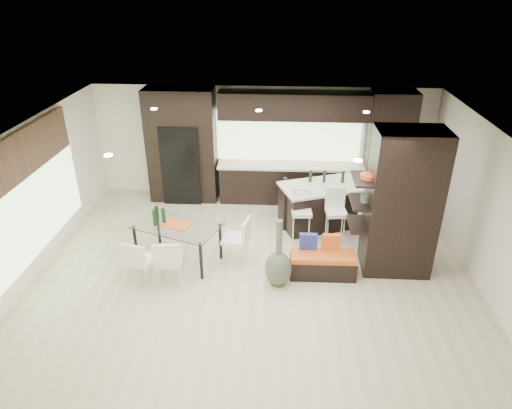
# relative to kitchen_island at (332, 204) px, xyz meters

# --- Properties ---
(ground) EXTENTS (8.00, 8.00, 0.00)m
(ground) POSITION_rel_kitchen_island_xyz_m (-1.58, -2.08, -0.47)
(ground) COLOR beige
(ground) RESTS_ON ground
(back_wall) EXTENTS (8.00, 0.02, 2.70)m
(back_wall) POSITION_rel_kitchen_island_xyz_m (-1.58, 1.42, 0.88)
(back_wall) COLOR white
(back_wall) RESTS_ON ground
(left_wall) EXTENTS (0.02, 7.00, 2.70)m
(left_wall) POSITION_rel_kitchen_island_xyz_m (-5.58, -2.08, 0.88)
(left_wall) COLOR white
(left_wall) RESTS_ON ground
(right_wall) EXTENTS (0.02, 7.00, 2.70)m
(right_wall) POSITION_rel_kitchen_island_xyz_m (2.42, -2.08, 0.88)
(right_wall) COLOR white
(right_wall) RESTS_ON ground
(ceiling) EXTENTS (8.00, 7.00, 0.02)m
(ceiling) POSITION_rel_kitchen_island_xyz_m (-1.58, -2.08, 2.23)
(ceiling) COLOR white
(ceiling) RESTS_ON ground
(window_left) EXTENTS (0.04, 3.20, 1.90)m
(window_left) POSITION_rel_kitchen_island_xyz_m (-5.54, -1.88, 0.88)
(window_left) COLOR #B2D199
(window_left) RESTS_ON left_wall
(window_back) EXTENTS (3.40, 0.04, 1.20)m
(window_back) POSITION_rel_kitchen_island_xyz_m (-0.98, 1.38, 1.08)
(window_back) COLOR #B2D199
(window_back) RESTS_ON back_wall
(stone_accent) EXTENTS (0.08, 3.00, 0.80)m
(stone_accent) POSITION_rel_kitchen_island_xyz_m (-5.51, -1.88, 1.78)
(stone_accent) COLOR brown
(stone_accent) RESTS_ON left_wall
(ceiling_spots) EXTENTS (4.00, 3.00, 0.02)m
(ceiling_spots) POSITION_rel_kitchen_island_xyz_m (-1.58, -1.83, 2.21)
(ceiling_spots) COLOR white
(ceiling_spots) RESTS_ON ceiling
(back_cabinetry) EXTENTS (6.80, 0.68, 2.70)m
(back_cabinetry) POSITION_rel_kitchen_island_xyz_m (-1.08, 1.09, 0.88)
(back_cabinetry) COLOR black
(back_cabinetry) RESTS_ON ground
(refrigerator) EXTENTS (0.90, 0.68, 1.90)m
(refrigerator) POSITION_rel_kitchen_island_xyz_m (-3.48, 1.04, 0.48)
(refrigerator) COLOR black
(refrigerator) RESTS_ON ground
(partition_column) EXTENTS (1.20, 0.80, 2.70)m
(partition_column) POSITION_rel_kitchen_island_xyz_m (1.02, -1.68, 0.88)
(partition_column) COLOR black
(partition_column) RESTS_ON ground
(kitchen_island) EXTENTS (2.46, 1.71, 0.94)m
(kitchen_island) POSITION_rel_kitchen_island_xyz_m (0.00, 0.00, 0.00)
(kitchen_island) COLOR black
(kitchen_island) RESTS_ON ground
(stool_left) EXTENTS (0.42, 0.42, 0.90)m
(stool_left) POSITION_rel_kitchen_island_xyz_m (-0.70, -0.78, -0.02)
(stool_left) COLOR white
(stool_left) RESTS_ON ground
(stool_mid) EXTENTS (0.44, 0.44, 0.92)m
(stool_mid) POSITION_rel_kitchen_island_xyz_m (0.00, -0.79, -0.01)
(stool_mid) COLOR white
(stool_mid) RESTS_ON ground
(stool_right) EXTENTS (0.57, 0.57, 0.99)m
(stool_right) POSITION_rel_kitchen_island_xyz_m (0.70, -0.80, 0.02)
(stool_right) COLOR white
(stool_right) RESTS_ON ground
(bench) EXTENTS (1.20, 0.48, 0.46)m
(bench) POSITION_rel_kitchen_island_xyz_m (-0.33, -2.03, -0.24)
(bench) COLOR black
(bench) RESTS_ON ground
(floor_vase) EXTENTS (0.56, 0.56, 1.30)m
(floor_vase) POSITION_rel_kitchen_island_xyz_m (-1.14, -2.34, 0.18)
(floor_vase) COLOR #46533C
(floor_vase) RESTS_ON ground
(dining_table) EXTENTS (1.81, 1.40, 0.77)m
(dining_table) POSITION_rel_kitchen_island_xyz_m (-3.06, -1.66, -0.09)
(dining_table) COLOR white
(dining_table) RESTS_ON ground
(chair_near) EXTENTS (0.52, 0.52, 0.86)m
(chair_near) POSITION_rel_kitchen_island_xyz_m (-3.06, -2.43, -0.04)
(chair_near) COLOR white
(chair_near) RESTS_ON ground
(chair_far) EXTENTS (0.53, 0.53, 0.82)m
(chair_far) POSITION_rel_kitchen_island_xyz_m (-3.56, -2.41, -0.06)
(chair_far) COLOR white
(chair_far) RESTS_ON ground
(chair_end) EXTENTS (0.54, 0.54, 0.86)m
(chair_end) POSITION_rel_kitchen_island_xyz_m (-1.95, -1.66, -0.04)
(chair_end) COLOR white
(chair_end) RESTS_ON ground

